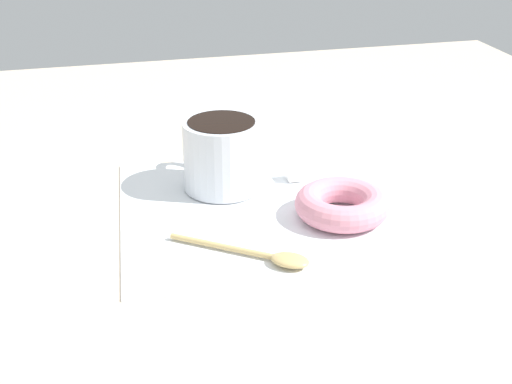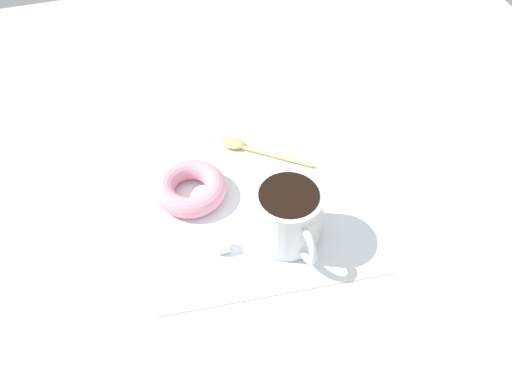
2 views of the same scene
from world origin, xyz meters
The scene contains 6 objects.
ground_plane centered at (0.00, 0.00, -1.00)cm, with size 120.00×120.00×2.00cm, color beige.
napkin centered at (-1.18, 0.33, 0.15)cm, with size 28.43×28.43×0.30cm, color white.
coffee_cup centered at (5.17, 2.61, 4.29)cm, with size 11.42×8.42×7.71cm.
donut centered at (-4.76, -7.73, 1.67)cm, with size 9.58×9.58×2.74cm, color pink.
spoon centered at (-11.23, 1.36, 0.70)cm, with size 9.58×12.35×0.90cm.
sugar_cube centered at (5.04, -5.66, 1.09)cm, with size 1.59×1.59×1.59cm, color white.
Camera 2 is at (45.43, -12.95, 58.44)cm, focal length 40.00 mm.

